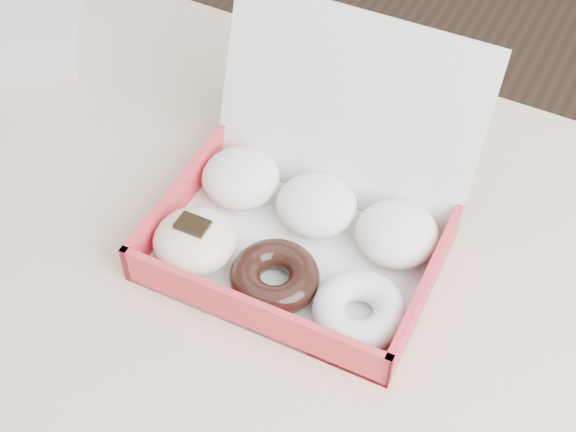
% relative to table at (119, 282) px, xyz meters
% --- Properties ---
extents(table, '(1.20, 0.80, 0.75)m').
position_rel_table_xyz_m(table, '(0.00, 0.00, 0.00)').
color(table, tan).
rests_on(table, ground).
extents(donut_box, '(0.28, 0.26, 0.20)m').
position_rel_table_xyz_m(donut_box, '(0.18, 0.08, 0.11)').
color(donut_box, silver).
rests_on(donut_box, table).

